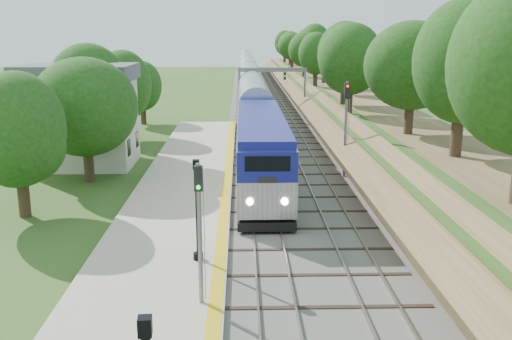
{
  "coord_description": "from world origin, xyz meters",
  "views": [
    {
      "loc": [
        -1.32,
        -15.04,
        10.51
      ],
      "look_at": [
        -0.5,
        16.53,
        2.8
      ],
      "focal_mm": 40.0,
      "sensor_mm": 36.0,
      "label": 1
    }
  ],
  "objects_px": {
    "signal_gantry": "(272,79)",
    "station_building": "(81,115)",
    "signal_platform": "(199,219)",
    "signal_farside": "(346,119)",
    "lamppost_far": "(197,216)",
    "train": "(249,84)"
  },
  "relations": [
    {
      "from": "train",
      "to": "signal_farside",
      "type": "distance_m",
      "value": 51.3
    },
    {
      "from": "station_building",
      "to": "lamppost_far",
      "type": "relative_size",
      "value": 1.84
    },
    {
      "from": "station_building",
      "to": "train",
      "type": "xyz_separation_m",
      "value": [
        14.0,
        46.24,
        -1.69
      ]
    },
    {
      "from": "signal_gantry",
      "to": "station_building",
      "type": "bearing_deg",
      "value": -123.38
    },
    {
      "from": "station_building",
      "to": "signal_farside",
      "type": "height_order",
      "value": "station_building"
    },
    {
      "from": "signal_gantry",
      "to": "signal_platform",
      "type": "relative_size",
      "value": 1.53
    },
    {
      "from": "signal_gantry",
      "to": "train",
      "type": "relative_size",
      "value": 0.07
    },
    {
      "from": "station_building",
      "to": "lamppost_far",
      "type": "height_order",
      "value": "station_building"
    },
    {
      "from": "station_building",
      "to": "lamppost_far",
      "type": "distance_m",
      "value": 23.35
    },
    {
      "from": "signal_platform",
      "to": "lamppost_far",
      "type": "bearing_deg",
      "value": 95.69
    },
    {
      "from": "station_building",
      "to": "signal_platform",
      "type": "distance_m",
      "value": 27.28
    },
    {
      "from": "lamppost_far",
      "to": "signal_farside",
      "type": "xyz_separation_m",
      "value": [
        9.52,
        16.05,
        1.89
      ]
    },
    {
      "from": "station_building",
      "to": "signal_farside",
      "type": "xyz_separation_m",
      "value": [
        20.2,
        -4.65,
        0.27
      ]
    },
    {
      "from": "lamppost_far",
      "to": "signal_farside",
      "type": "relative_size",
      "value": 0.67
    },
    {
      "from": "station_building",
      "to": "signal_gantry",
      "type": "bearing_deg",
      "value": 56.62
    },
    {
      "from": "signal_gantry",
      "to": "signal_platform",
      "type": "height_order",
      "value": "signal_gantry"
    },
    {
      "from": "train",
      "to": "signal_platform",
      "type": "relative_size",
      "value": 23.42
    },
    {
      "from": "signal_gantry",
      "to": "signal_farside",
      "type": "relative_size",
      "value": 1.21
    },
    {
      "from": "train",
      "to": "signal_platform",
      "type": "bearing_deg",
      "value": -92.33
    },
    {
      "from": "train",
      "to": "lamppost_far",
      "type": "height_order",
      "value": "lamppost_far"
    },
    {
      "from": "train",
      "to": "signal_farside",
      "type": "bearing_deg",
      "value": -83.05
    },
    {
      "from": "signal_platform",
      "to": "signal_gantry",
      "type": "bearing_deg",
      "value": 83.86
    }
  ]
}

